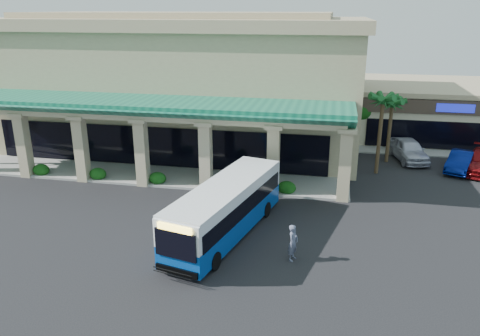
% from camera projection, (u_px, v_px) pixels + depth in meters
% --- Properties ---
extents(ground, '(110.00, 110.00, 0.00)m').
position_uv_depth(ground, '(234.00, 227.00, 26.28)').
color(ground, black).
extents(main_building, '(30.80, 14.80, 11.35)m').
position_uv_depth(main_building, '(183.00, 80.00, 40.78)').
color(main_building, tan).
rests_on(main_building, ground).
extents(arcade, '(30.00, 6.20, 5.70)m').
position_uv_depth(arcade, '(144.00, 139.00, 33.17)').
color(arcade, '#0F5F49').
rests_on(arcade, ground).
extents(strip_mall, '(22.50, 12.50, 4.90)m').
position_uv_depth(strip_mall, '(472.00, 111.00, 44.34)').
color(strip_mall, beige).
rests_on(strip_mall, ground).
extents(palm_0, '(2.40, 2.40, 6.60)m').
position_uv_depth(palm_0, '(380.00, 130.00, 33.80)').
color(palm_0, '#165221').
rests_on(palm_0, ground).
extents(palm_1, '(2.40, 2.40, 5.80)m').
position_uv_depth(palm_1, '(390.00, 126.00, 36.53)').
color(palm_1, '#165221').
rests_on(palm_1, ground).
extents(broadleaf_tree, '(2.60, 2.60, 4.81)m').
position_uv_depth(broadleaf_tree, '(361.00, 118.00, 41.70)').
color(broadleaf_tree, '#10450F').
rests_on(broadleaf_tree, ground).
extents(transit_bus, '(4.77, 10.75, 2.92)m').
position_uv_depth(transit_bus, '(226.00, 210.00, 24.91)').
color(transit_bus, '#0841A0').
rests_on(transit_bus, ground).
extents(pedestrian, '(0.62, 0.78, 1.85)m').
position_uv_depth(pedestrian, '(293.00, 243.00, 22.57)').
color(pedestrian, '#52586E').
rests_on(pedestrian, ground).
extents(car_silver, '(3.10, 5.44, 1.74)m').
position_uv_depth(car_silver, '(409.00, 150.00, 37.57)').
color(car_silver, '#B6B8CA').
rests_on(car_silver, ground).
extents(car_white, '(3.13, 4.75, 1.48)m').
position_uv_depth(car_white, '(460.00, 161.00, 35.14)').
color(car_white, '#051463').
rests_on(car_white, ground).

